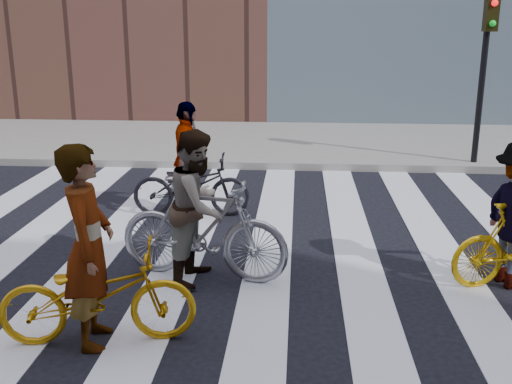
# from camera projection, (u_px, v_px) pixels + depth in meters

# --- Properties ---
(ground) EXTENTS (100.00, 100.00, 0.00)m
(ground) POSITION_uv_depth(u_px,v_px,m) (221.00, 270.00, 7.14)
(ground) COLOR black
(ground) RESTS_ON ground
(sidewalk_far) EXTENTS (100.00, 5.00, 0.15)m
(sidewalk_far) POSITION_uv_depth(u_px,v_px,m) (261.00, 142.00, 14.32)
(sidewalk_far) COLOR gray
(sidewalk_far) RESTS_ON ground
(zebra_crosswalk) EXTENTS (8.25, 10.00, 0.01)m
(zebra_crosswalk) POSITION_uv_depth(u_px,v_px,m) (221.00, 269.00, 7.14)
(zebra_crosswalk) COLOR silver
(zebra_crosswalk) RESTS_ON ground
(traffic_signal) EXTENTS (0.22, 0.42, 3.33)m
(traffic_signal) POSITION_uv_depth(u_px,v_px,m) (486.00, 53.00, 11.32)
(traffic_signal) COLOR black
(traffic_signal) RESTS_ON ground
(bike_yellow_left) EXTENTS (1.85, 0.90, 0.93)m
(bike_yellow_left) POSITION_uv_depth(u_px,v_px,m) (98.00, 295.00, 5.42)
(bike_yellow_left) COLOR #C6880B
(bike_yellow_left) RESTS_ON ground
(bike_silver_mid) EXTENTS (2.05, 0.92, 1.19)m
(bike_silver_mid) POSITION_uv_depth(u_px,v_px,m) (203.00, 229.00, 6.76)
(bike_silver_mid) COLOR #9798A0
(bike_silver_mid) RESTS_ON ground
(bike_dark_rear) EXTENTS (1.80, 0.70, 0.93)m
(bike_dark_rear) POSITION_uv_depth(u_px,v_px,m) (191.00, 186.00, 9.04)
(bike_dark_rear) COLOR black
(bike_dark_rear) RESTS_ON ground
(rider_left) EXTENTS (0.55, 0.75, 1.87)m
(rider_left) POSITION_uv_depth(u_px,v_px,m) (88.00, 247.00, 5.30)
(rider_left) COLOR slate
(rider_left) RESTS_ON ground
(rider_mid) EXTENTS (0.80, 0.95, 1.73)m
(rider_mid) POSITION_uv_depth(u_px,v_px,m) (198.00, 206.00, 6.69)
(rider_mid) COLOR slate
(rider_mid) RESTS_ON ground
(rider_rear) EXTENTS (0.47, 1.04, 1.74)m
(rider_rear) POSITION_uv_depth(u_px,v_px,m) (187.00, 160.00, 8.93)
(rider_rear) COLOR slate
(rider_rear) RESTS_ON ground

